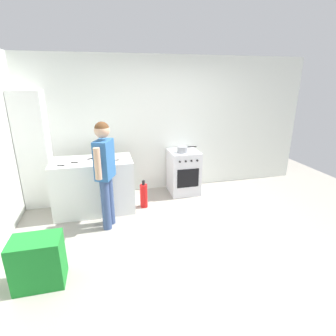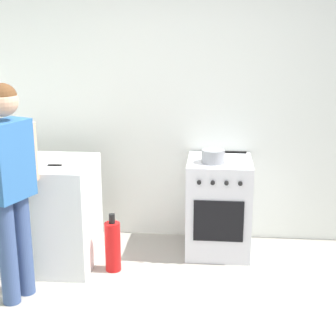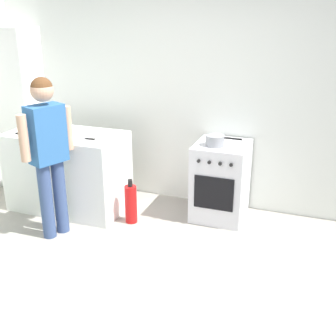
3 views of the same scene
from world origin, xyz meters
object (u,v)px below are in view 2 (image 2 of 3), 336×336
oven_left (218,206)px  person (9,176)px  pot (214,156)px  knife_chef (44,165)px  fire_extinguisher (113,246)px  knife_utility (7,159)px

oven_left → person: (-1.49, -0.98, 0.54)m
person → pot: bearing=31.9°
knife_chef → fire_extinguisher: (0.53, 0.02, -0.69)m
oven_left → knife_utility: (-1.77, -0.34, 0.48)m
oven_left → pot: bearing=-120.9°
pot → knife_utility: bearing=-171.9°
knife_chef → knife_utility: bearing=156.9°
knife_utility → person: (0.28, -0.65, 0.06)m
knife_chef → oven_left: bearing=19.4°
pot → fire_extinguisher: (-0.81, -0.39, -0.69)m
knife_chef → knife_utility: size_ratio=1.30×
oven_left → person: bearing=-146.6°
oven_left → knife_utility: bearing=-169.3°
oven_left → pot: 0.49m
pot → person: bearing=-148.1°
knife_utility → knife_chef: bearing=-23.1°
oven_left → pot: (-0.06, -0.09, 0.48)m
person → fire_extinguisher: bearing=39.2°
pot → fire_extinguisher: size_ratio=0.76×
knife_utility → pot: bearing=8.1°
oven_left → person: person is taller
pot → person: 1.69m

